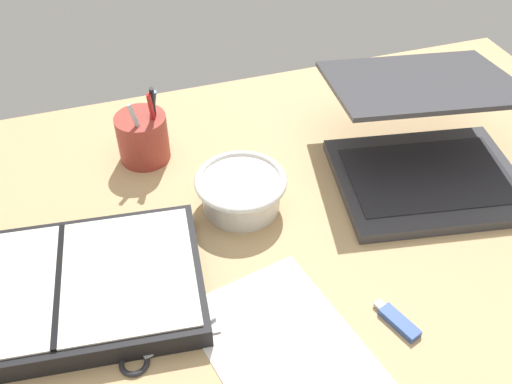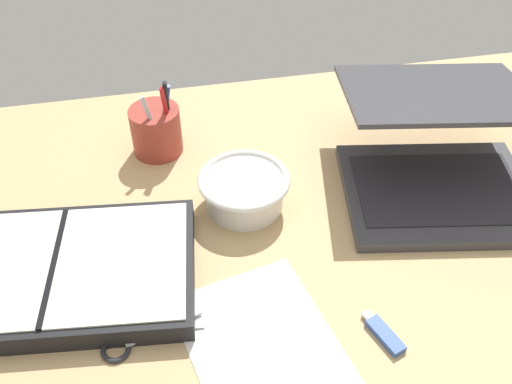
# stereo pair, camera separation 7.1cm
# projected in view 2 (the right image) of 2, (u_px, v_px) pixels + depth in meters

# --- Properties ---
(desk_top) EXTENTS (1.40, 1.00, 0.02)m
(desk_top) POSITION_uv_depth(u_px,v_px,m) (282.00, 260.00, 0.86)
(desk_top) COLOR tan
(desk_top) RESTS_ON ground
(laptop) EXTENTS (0.36, 0.39, 0.16)m
(laptop) POSITION_uv_depth(u_px,v_px,m) (438.00, 158.00, 0.94)
(laptop) COLOR #38383D
(laptop) RESTS_ON desk_top
(bowl) EXTENTS (0.15, 0.15, 0.06)m
(bowl) POSITION_uv_depth(u_px,v_px,m) (244.00, 189.00, 0.91)
(bowl) COLOR silver
(bowl) RESTS_ON desk_top
(pen_cup) EXTENTS (0.09, 0.09, 0.15)m
(pen_cup) POSITION_uv_depth(u_px,v_px,m) (157.00, 130.00, 1.01)
(pen_cup) COLOR #9E382D
(pen_cup) RESTS_ON desk_top
(planner) EXTENTS (0.41, 0.28, 0.04)m
(planner) POSITION_uv_depth(u_px,v_px,m) (57.00, 273.00, 0.81)
(planner) COLOR black
(planner) RESTS_ON desk_top
(scissors) EXTENTS (0.14, 0.07, 0.01)m
(scissors) POSITION_uv_depth(u_px,v_px,m) (128.00, 337.00, 0.74)
(scissors) COLOR #B7B7BC
(scissors) RESTS_ON desk_top
(paper_sheet_front) EXTENTS (0.24, 0.32, 0.00)m
(paper_sheet_front) POSITION_uv_depth(u_px,v_px,m) (270.00, 359.00, 0.72)
(paper_sheet_front) COLOR white
(paper_sheet_front) RESTS_ON desk_top
(usb_drive) EXTENTS (0.04, 0.07, 0.01)m
(usb_drive) POSITION_uv_depth(u_px,v_px,m) (384.00, 334.00, 0.74)
(usb_drive) COLOR #33519E
(usb_drive) RESTS_ON desk_top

